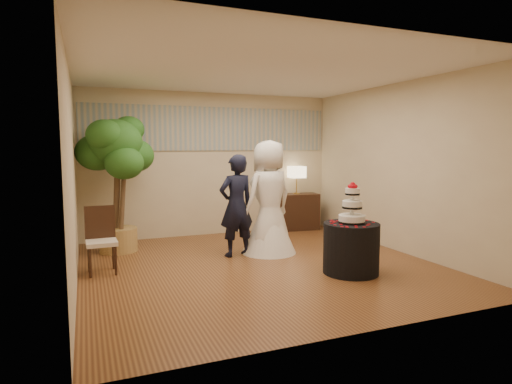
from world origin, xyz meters
name	(u,v)px	position (x,y,z in m)	size (l,w,h in m)	color
floor	(260,265)	(0.00, 0.00, 0.00)	(5.00, 5.00, 0.00)	brown
ceiling	(260,72)	(0.00, 0.00, 2.80)	(5.00, 5.00, 0.00)	white
wall_back	(212,164)	(0.00, 2.50, 1.40)	(5.00, 0.06, 2.80)	beige
wall_front	(365,185)	(0.00, -2.50, 1.40)	(5.00, 0.06, 2.80)	beige
wall_left	(72,175)	(-2.50, 0.00, 1.40)	(0.06, 5.00, 2.80)	beige
wall_right	(399,168)	(2.50, 0.00, 1.40)	(0.06, 5.00, 2.80)	beige
mural_border	(212,129)	(0.00, 2.48, 2.10)	(4.90, 0.02, 0.85)	#999C90
groom	(236,206)	(-0.13, 0.67, 0.81)	(0.59, 0.39, 1.63)	black
bride	(269,197)	(0.44, 0.67, 0.93)	(0.91, 0.90, 1.86)	white
cake_table	(351,248)	(1.03, -0.83, 0.35)	(0.76, 0.76, 0.70)	black
wedding_cake	(352,203)	(1.03, -0.83, 0.99)	(0.37, 0.37, 0.57)	white
console	(296,212)	(1.78, 2.28, 0.38)	(0.92, 0.41, 0.76)	black
table_lamp	(297,180)	(1.78, 2.28, 1.05)	(0.30, 0.30, 0.58)	#D3BA8B
ficus_tree	(117,183)	(-1.87, 1.68, 1.16)	(1.10, 1.10, 2.32)	#26591C
side_chair	(101,241)	(-2.18, 0.44, 0.46)	(0.42, 0.44, 0.92)	black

